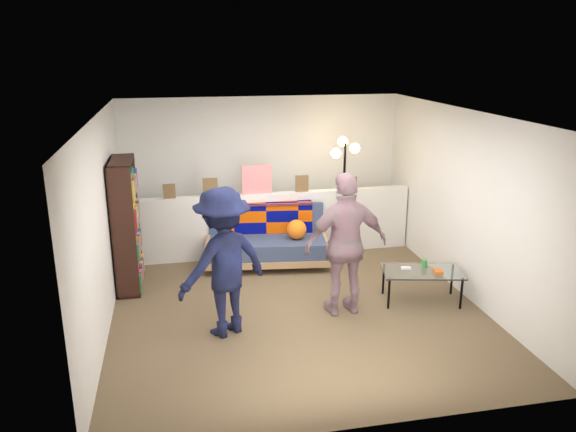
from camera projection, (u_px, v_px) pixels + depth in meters
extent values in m
plane|color=brown|center=(294.00, 303.00, 7.17)|extent=(5.00, 5.00, 0.00)
cube|color=silver|center=(262.00, 171.00, 9.17)|extent=(4.50, 0.10, 2.40)
cube|color=silver|center=(102.00, 225.00, 6.40)|extent=(0.10, 5.00, 2.40)
cube|color=silver|center=(464.00, 204.00, 7.26)|extent=(0.10, 5.00, 2.40)
cube|color=white|center=(295.00, 114.00, 6.48)|extent=(4.50, 5.00, 0.10)
cube|color=silver|center=(270.00, 224.00, 8.72)|extent=(4.45, 0.15, 1.00)
cube|color=brown|center=(169.00, 191.00, 8.23)|extent=(0.18, 0.02, 0.22)
cube|color=brown|center=(210.00, 187.00, 8.34)|extent=(0.22, 0.02, 0.28)
cube|color=white|center=(257.00, 180.00, 8.45)|extent=(0.45, 0.02, 0.45)
cube|color=brown|center=(302.00, 184.00, 8.61)|extent=(0.20, 0.02, 0.26)
cube|color=brown|center=(352.00, 183.00, 8.77)|extent=(0.16, 0.02, 0.20)
cube|color=#A77B51|center=(267.00, 256.00, 8.39)|extent=(1.92, 1.04, 0.10)
cube|color=#34405E|center=(267.00, 247.00, 8.29)|extent=(1.81, 0.89, 0.23)
cube|color=#34405E|center=(266.00, 221.00, 8.55)|extent=(1.75, 0.44, 0.55)
cylinder|color=#A77B51|center=(208.00, 242.00, 8.25)|extent=(0.19, 0.82, 0.09)
cylinder|color=#A77B51|center=(325.00, 239.00, 8.38)|extent=(0.19, 0.82, 0.09)
cube|color=#040A68|center=(266.00, 222.00, 8.48)|extent=(1.40, 0.27, 0.50)
cube|color=#040A68|center=(266.00, 203.00, 8.52)|extent=(1.42, 0.42, 0.03)
sphere|color=orange|center=(297.00, 229.00, 8.25)|extent=(0.29, 0.29, 0.29)
cube|color=black|center=(115.00, 225.00, 7.42)|extent=(0.02, 0.88, 1.76)
cube|color=black|center=(124.00, 235.00, 7.05)|extent=(0.29, 0.02, 1.76)
cube|color=black|center=(128.00, 216.00, 7.85)|extent=(0.29, 0.02, 1.76)
cube|color=black|center=(120.00, 160.00, 7.20)|extent=(0.29, 0.88, 0.02)
cube|color=black|center=(131.00, 284.00, 7.70)|extent=(0.29, 0.88, 0.04)
cube|color=black|center=(128.00, 254.00, 7.57)|extent=(0.29, 0.84, 0.02)
cube|color=black|center=(126.00, 225.00, 7.45)|extent=(0.29, 0.84, 0.02)
cube|color=black|center=(123.00, 195.00, 7.33)|extent=(0.29, 0.84, 0.02)
cube|color=red|center=(132.00, 272.00, 7.65)|extent=(0.21, 0.82, 0.29)
cube|color=#264BA4|center=(129.00, 243.00, 7.53)|extent=(0.21, 0.82, 0.27)
cube|color=gold|center=(126.00, 213.00, 7.41)|extent=(0.21, 0.82, 0.29)
cube|color=#2E804E|center=(124.00, 183.00, 7.29)|extent=(0.21, 0.82, 0.27)
cylinder|color=black|center=(389.00, 294.00, 6.98)|extent=(0.04, 0.04, 0.40)
cylinder|color=black|center=(461.00, 294.00, 6.97)|extent=(0.04, 0.04, 0.40)
cylinder|color=black|center=(383.00, 280.00, 7.40)|extent=(0.04, 0.04, 0.40)
cylinder|color=black|center=(452.00, 280.00, 7.39)|extent=(0.04, 0.04, 0.40)
cube|color=silver|center=(422.00, 271.00, 7.13)|extent=(1.09, 0.75, 0.02)
cube|color=white|center=(406.00, 268.00, 7.17)|extent=(0.13, 0.07, 0.03)
cube|color=#CA6023|center=(438.00, 272.00, 7.04)|extent=(0.13, 0.16, 0.04)
cylinder|color=#39893D|center=(425.00, 263.00, 7.22)|extent=(0.08, 0.08, 0.10)
cylinder|color=black|center=(342.00, 254.00, 8.85)|extent=(0.29, 0.29, 0.03)
cylinder|color=black|center=(344.00, 200.00, 8.59)|extent=(0.04, 0.04, 1.77)
sphere|color=#FFC672|center=(336.00, 153.00, 8.38)|extent=(0.15, 0.15, 0.15)
sphere|color=#FFC672|center=(355.00, 148.00, 8.39)|extent=(0.15, 0.15, 0.15)
sphere|color=#FFC672|center=(343.00, 142.00, 8.46)|extent=(0.15, 0.15, 0.15)
imported|color=black|center=(223.00, 262.00, 6.22)|extent=(1.27, 1.09, 1.71)
imported|color=#BF7B90|center=(346.00, 245.00, 6.70)|extent=(1.06, 0.50, 1.76)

